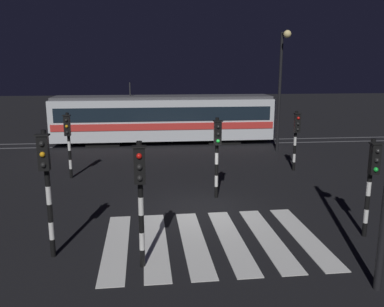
# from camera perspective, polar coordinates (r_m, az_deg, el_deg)

# --- Properties ---
(ground_plane) EXTENTS (120.00, 120.00, 0.00)m
(ground_plane) POSITION_cam_1_polar(r_m,az_deg,el_deg) (15.01, 1.30, -7.96)
(ground_plane) COLOR black
(rail_near) EXTENTS (80.00, 0.12, 0.03)m
(rail_near) POSITION_cam_1_polar(r_m,az_deg,el_deg) (26.90, -2.04, 1.25)
(rail_near) COLOR #59595E
(rail_near) RESTS_ON ground
(rail_far) EXTENTS (80.00, 0.12, 0.03)m
(rail_far) POSITION_cam_1_polar(r_m,az_deg,el_deg) (28.31, -2.24, 1.81)
(rail_far) COLOR #59595E
(rail_far) RESTS_ON ground
(crosswalk_zebra) EXTENTS (6.57, 4.74, 0.02)m
(crosswalk_zebra) POSITION_cam_1_polar(r_m,az_deg,el_deg) (12.48, 2.94, -12.31)
(crosswalk_zebra) COLOR silver
(crosswalk_zebra) RESTS_ON ground
(traffic_light_corner_near_right) EXTENTS (0.36, 0.42, 3.11)m
(traffic_light_corner_near_right) POSITION_cam_1_polar(r_m,az_deg,el_deg) (13.18, 24.30, -2.66)
(traffic_light_corner_near_right) COLOR black
(traffic_light_corner_near_right) RESTS_ON ground
(traffic_light_corner_near_left) EXTENTS (0.36, 0.42, 3.59)m
(traffic_light_corner_near_left) POSITION_cam_1_polar(r_m,az_deg,el_deg) (11.31, -20.11, -3.00)
(traffic_light_corner_near_left) COLOR black
(traffic_light_corner_near_left) RESTS_ON ground
(traffic_light_corner_far_right) EXTENTS (0.36, 0.42, 3.04)m
(traffic_light_corner_far_right) POSITION_cam_1_polar(r_m,az_deg,el_deg) (20.58, 14.67, 3.00)
(traffic_light_corner_far_right) COLOR black
(traffic_light_corner_far_right) RESTS_ON ground
(traffic_light_corner_far_left) EXTENTS (0.36, 0.42, 3.12)m
(traffic_light_corner_far_left) POSITION_cam_1_polar(r_m,az_deg,el_deg) (19.37, -17.28, 2.44)
(traffic_light_corner_far_left) COLOR black
(traffic_light_corner_far_left) RESTS_ON ground
(traffic_light_kerb_mid_left) EXTENTS (0.36, 0.42, 3.40)m
(traffic_light_kerb_mid_left) POSITION_cam_1_polar(r_m,az_deg,el_deg) (10.18, -7.40, -4.73)
(traffic_light_kerb_mid_left) COLOR black
(traffic_light_kerb_mid_left) RESTS_ON ground
(traffic_light_median_centre) EXTENTS (0.36, 0.42, 3.26)m
(traffic_light_median_centre) POSITION_cam_1_polar(r_m,az_deg,el_deg) (15.68, 3.62, 1.08)
(traffic_light_median_centre) COLOR black
(traffic_light_median_centre) RESTS_ON ground
(street_lamp_trackside_right) EXTENTS (0.44, 1.21, 7.20)m
(street_lamp_trackside_right) POSITION_cam_1_polar(r_m,az_deg,el_deg) (24.72, 12.68, 10.60)
(street_lamp_trackside_right) COLOR black
(street_lamp_trackside_right) RESTS_ON ground
(tram) EXTENTS (14.95, 2.58, 4.15)m
(tram) POSITION_cam_1_polar(r_m,az_deg,el_deg) (27.28, -4.05, 5.06)
(tram) COLOR silver
(tram) RESTS_ON ground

